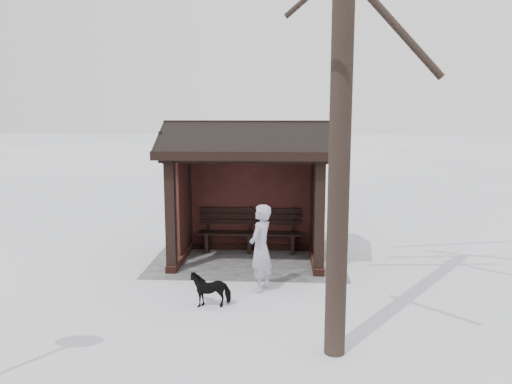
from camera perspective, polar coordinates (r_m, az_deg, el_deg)
ground at (r=11.19m, az=-0.93°, el=-7.84°), size 120.00×120.00×0.00m
trampled_patch at (r=11.38m, az=-0.86°, el=-7.51°), size 4.20×3.20×0.02m
bus_shelter at (r=10.91m, az=-0.90°, el=3.34°), size 3.60×2.40×3.09m
pedestrian at (r=9.17m, az=0.53°, el=-6.43°), size 0.59×0.70×1.62m
dog at (r=8.70m, az=-5.21°, el=-10.93°), size 0.73×0.41×0.58m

